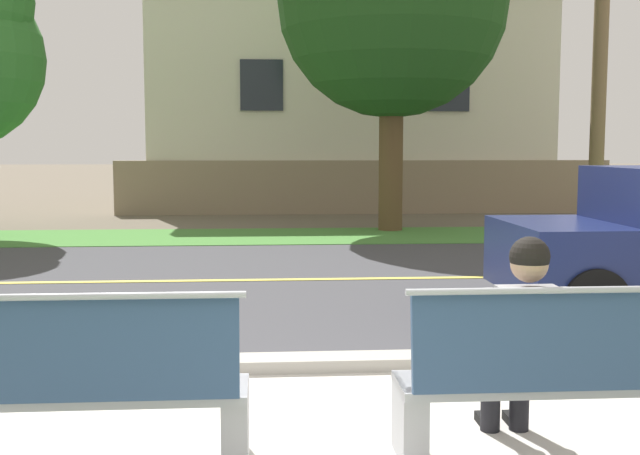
% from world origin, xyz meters
% --- Properties ---
extents(ground_plane, '(140.00, 140.00, 0.00)m').
position_xyz_m(ground_plane, '(0.00, 8.00, 0.00)').
color(ground_plane, '#665B4C').
extents(curb_edge, '(44.00, 0.30, 0.11)m').
position_xyz_m(curb_edge, '(0.00, 2.35, 0.06)').
color(curb_edge, '#ADA89E').
rests_on(curb_edge, ground_plane).
extents(street_asphalt, '(52.00, 8.00, 0.01)m').
position_xyz_m(street_asphalt, '(0.00, 6.50, 0.00)').
color(street_asphalt, '#424247').
rests_on(street_asphalt, ground_plane).
extents(road_centre_line, '(48.00, 0.14, 0.01)m').
position_xyz_m(road_centre_line, '(0.00, 6.50, 0.01)').
color(road_centre_line, '#E0CC4C').
rests_on(road_centre_line, ground_plane).
extents(far_verge_grass, '(48.00, 2.80, 0.02)m').
position_xyz_m(far_verge_grass, '(0.00, 11.55, 0.01)').
color(far_verge_grass, '#478438').
rests_on(far_verge_grass, ground_plane).
extents(bench_left, '(1.91, 0.48, 1.01)m').
position_xyz_m(bench_left, '(-1.37, 0.49, 0.46)').
color(bench_left, '#9EA0A8').
rests_on(bench_left, ground_plane).
extents(bench_right, '(1.91, 0.48, 1.01)m').
position_xyz_m(bench_right, '(1.37, 0.49, 0.46)').
color(bench_right, '#9EA0A8').
rests_on(bench_right, ground_plane).
extents(seated_person_grey, '(0.52, 0.68, 1.25)m').
position_xyz_m(seated_person_grey, '(1.14, 0.66, 0.68)').
color(seated_person_grey, black).
rests_on(seated_person_grey, ground_plane).
extents(garden_wall, '(13.00, 0.36, 1.40)m').
position_xyz_m(garden_wall, '(2.33, 16.69, 0.70)').
color(garden_wall, gray).
rests_on(garden_wall, ground_plane).
extents(house_across_street, '(11.71, 6.91, 6.66)m').
position_xyz_m(house_across_street, '(2.06, 19.89, 3.37)').
color(house_across_street, beige).
rests_on(house_across_street, ground_plane).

